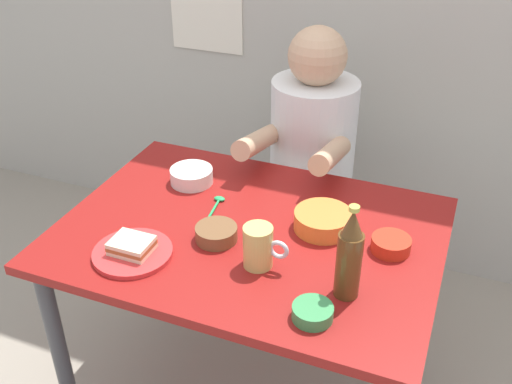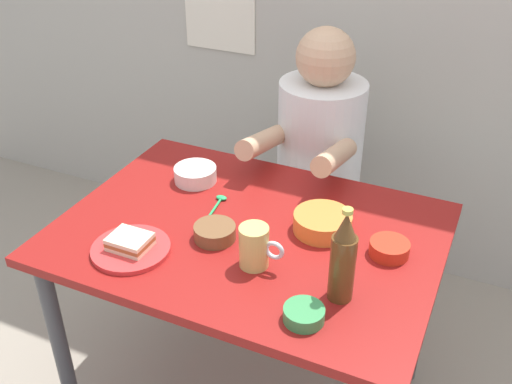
{
  "view_description": "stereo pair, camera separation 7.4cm",
  "coord_description": "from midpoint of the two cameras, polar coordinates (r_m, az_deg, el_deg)",
  "views": [
    {
      "loc": [
        0.54,
        -1.31,
        1.74
      ],
      "look_at": [
        0.0,
        0.05,
        0.84
      ],
      "focal_mm": 41.65,
      "sensor_mm": 36.0,
      "label": 1
    },
    {
      "loc": [
        0.61,
        -1.28,
        1.74
      ],
      "look_at": [
        0.0,
        0.05,
        0.84
      ],
      "focal_mm": 41.65,
      "sensor_mm": 36.0,
      "label": 2
    }
  ],
  "objects": [
    {
      "name": "dining_table",
      "position": [
        1.79,
        0.52,
        -6.05
      ],
      "size": [
        1.1,
        0.8,
        0.74
      ],
      "color": "maroon",
      "rests_on": "ground"
    },
    {
      "name": "stool",
      "position": [
        2.45,
        6.6,
        -3.36
      ],
      "size": [
        0.34,
        0.34,
        0.45
      ],
      "color": "#4C4C51",
      "rests_on": "ground"
    },
    {
      "name": "person_seated",
      "position": [
        2.23,
        7.16,
        5.32
      ],
      "size": [
        0.33,
        0.56,
        0.72
      ],
      "color": "white",
      "rests_on": "stool"
    },
    {
      "name": "plate_orange",
      "position": [
        1.68,
        -10.69,
        -5.42
      ],
      "size": [
        0.22,
        0.22,
        0.01
      ],
      "primitive_type": "cylinder",
      "color": "red",
      "rests_on": "dining_table"
    },
    {
      "name": "sandwich",
      "position": [
        1.66,
        -10.77,
        -4.73
      ],
      "size": [
        0.11,
        0.09,
        0.04
      ],
      "color": "beige",
      "rests_on": "plate_orange"
    },
    {
      "name": "beer_mug",
      "position": [
        1.57,
        1.25,
        -5.3
      ],
      "size": [
        0.13,
        0.08,
        0.12
      ],
      "color": "#D1BC66",
      "rests_on": "dining_table"
    },
    {
      "name": "beer_bottle",
      "position": [
        1.45,
        9.82,
        -6.36
      ],
      "size": [
        0.06,
        0.06,
        0.26
      ],
      "color": "#593819",
      "rests_on": "dining_table"
    },
    {
      "name": "soup_bowl_orange",
      "position": [
        1.73,
        7.63,
        -2.87
      ],
      "size": [
        0.17,
        0.17,
        0.05
      ],
      "color": "orange",
      "rests_on": "dining_table"
    },
    {
      "name": "sauce_bowl_chili",
      "position": [
        1.68,
        13.94,
        -5.25
      ],
      "size": [
        0.11,
        0.11,
        0.04
      ],
      "color": "red",
      "rests_on": "dining_table"
    },
    {
      "name": "rice_bowl_white",
      "position": [
        1.96,
        -4.77,
        1.76
      ],
      "size": [
        0.14,
        0.14,
        0.05
      ],
      "color": "silver",
      "rests_on": "dining_table"
    },
    {
      "name": "condiment_bowl_brown",
      "position": [
        1.69,
        -2.73,
        -3.84
      ],
      "size": [
        0.12,
        0.12,
        0.04
      ],
      "color": "brown",
      "rests_on": "dining_table"
    },
    {
      "name": "dip_bowl_green",
      "position": [
        1.44,
        6.13,
        -11.58
      ],
      "size": [
        0.1,
        0.1,
        0.03
      ],
      "color": "#388C4C",
      "rests_on": "dining_table"
    },
    {
      "name": "spoon",
      "position": [
        1.85,
        -2.43,
        -0.94
      ],
      "size": [
        0.04,
        0.12,
        0.01
      ],
      "color": "#26A559",
      "rests_on": "dining_table"
    }
  ]
}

